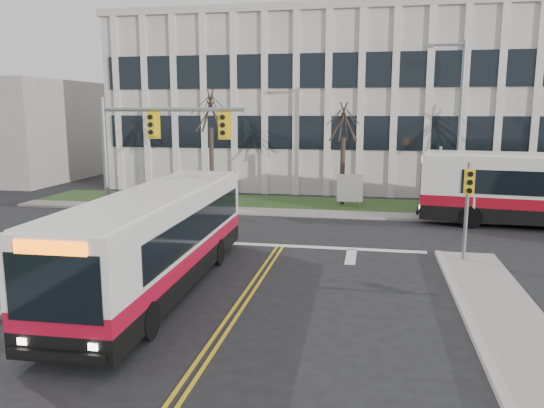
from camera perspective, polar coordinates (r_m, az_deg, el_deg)
The scene contains 13 objects.
ground at distance 14.92m, azimuth -4.50°, elevation -12.33°, with size 120.00×120.00×0.00m, color black.
sidewalk_cross at distance 29.08m, azimuth 13.07°, elevation -1.30°, with size 44.00×1.60×0.14m, color #9E9B93.
building_lawn at distance 31.83m, azimuth 12.87°, elevation -0.34°, with size 44.00×5.00×0.12m, color #2D491F.
office_building at distance 43.32m, azimuth 12.61°, elevation 10.27°, with size 40.00×16.00×12.00m, color silver.
building_annex at distance 49.27m, azimuth -26.61°, elevation 7.08°, with size 12.00×12.00×8.00m, color #9E9B93.
mast_arm_signal at distance 22.51m, azimuth -13.81°, elevation 6.17°, with size 6.11×0.38×6.20m.
signal_pole_near at distance 20.75m, azimuth 20.32°, elevation 0.64°, with size 0.34×0.39×3.80m.
signal_pole_far at distance 29.09m, azimuth 17.58°, elevation 3.34°, with size 0.34×0.39×3.80m.
streetlight at distance 29.83m, azimuth 19.28°, elevation 8.60°, with size 2.15×0.25×9.20m.
directory_sign at distance 31.15m, azimuth 8.39°, elevation 1.65°, with size 1.50×0.12×2.00m.
tree_left at distance 32.76m, azimuth -6.61°, elevation 9.73°, with size 1.80×1.80×7.70m.
tree_mid at distance 31.56m, azimuth 7.70°, elevation 8.55°, with size 1.80×1.80×6.82m.
bus_main at distance 17.27m, azimuth -12.17°, elevation -3.99°, with size 2.52×11.64×3.10m, color silver, non-canonical shape.
Camera 1 is at (3.66, -13.30, 5.69)m, focal length 35.00 mm.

